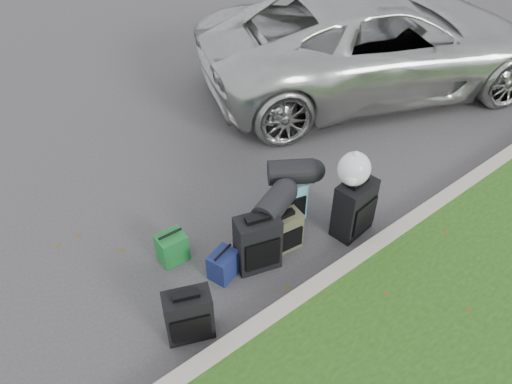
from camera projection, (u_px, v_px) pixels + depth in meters
ground at (273, 231)px, 6.08m from camera, size 120.00×120.00×0.00m
curb at (332, 277)px, 5.43m from camera, size 120.00×0.18×0.15m
suv at (378, 42)px, 8.30m from camera, size 6.53×4.77×1.65m
suitcase_small_black at (189, 315)px, 4.80m from camera, size 0.52×0.41×0.57m
suitcase_large_black_left at (258, 243)px, 5.46m from camera, size 0.54×0.42×0.69m
suitcase_olive at (285, 231)px, 5.73m from camera, size 0.39×0.27×0.50m
suitcase_teal at (289, 201)px, 6.10m from camera, size 0.43×0.32×0.55m
suitcase_large_black_right at (354, 208)px, 5.85m from camera, size 0.52×0.35×0.73m
tote_green at (172, 247)px, 5.63m from camera, size 0.32×0.26×0.35m
tote_navy at (223, 265)px, 5.45m from camera, size 0.36×0.32×0.33m
duffel_left at (275, 204)px, 5.50m from camera, size 0.62×0.48×0.29m
duffel_right at (291, 172)px, 5.84m from camera, size 0.62×0.55×0.30m
trash_bag at (354, 169)px, 5.52m from camera, size 0.38×0.38×0.38m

